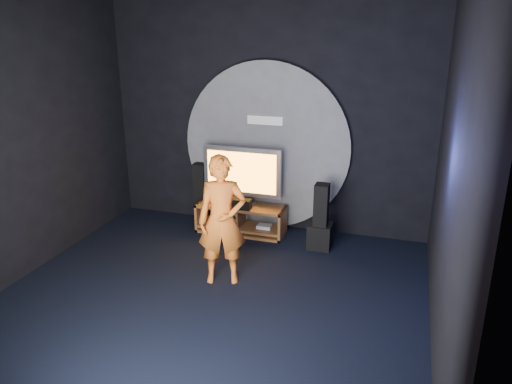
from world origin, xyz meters
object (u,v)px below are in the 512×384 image
tv (242,174)px  tower_speaker_right (321,217)px  subwoofer (320,236)px  player (222,221)px  media_console (241,221)px  tower_speaker_left (201,192)px

tv → tower_speaker_right: tv is taller
subwoofer → player: 1.78m
tv → subwoofer: bearing=-10.7°
media_console → player: size_ratio=0.84×
media_console → tv: (-0.01, 0.07, 0.74)m
tv → tower_speaker_right: 1.38m
tower_speaker_right → player: (-1.00, -1.30, 0.33)m
tower_speaker_left → media_console: bearing=-19.7°
tower_speaker_right → subwoofer: 0.31m
media_console → tv: size_ratio=1.13×
tower_speaker_left → subwoofer: size_ratio=2.67×
media_console → tower_speaker_right: 1.32m
tower_speaker_right → tv: bearing=167.8°
tv → tower_speaker_right: size_ratio=1.25×
player → tv: bearing=81.0°
tower_speaker_left → tv: bearing=-15.4°
tower_speaker_left → player: 2.10m
tv → tower_speaker_right: bearing=-12.2°
tv → media_console: bearing=-83.9°
tower_speaker_left → tower_speaker_right: (2.06, -0.49, 0.00)m
tower_speaker_left → player: size_ratio=0.60×
tv → subwoofer: size_ratio=3.33×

